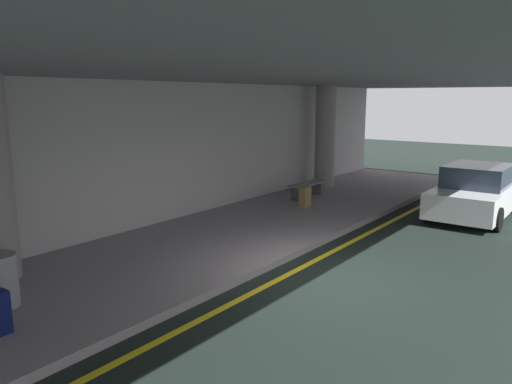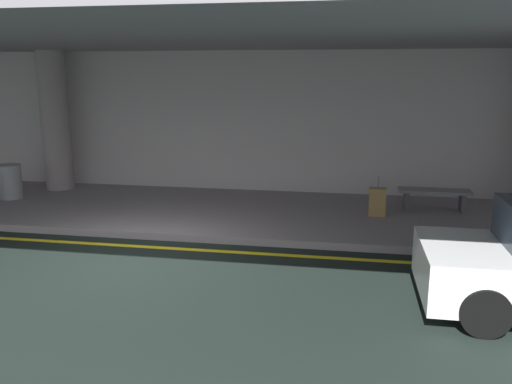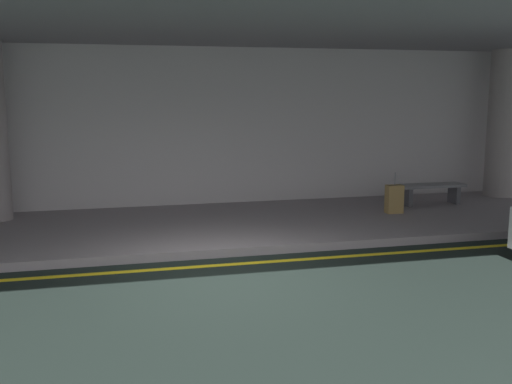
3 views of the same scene
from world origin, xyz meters
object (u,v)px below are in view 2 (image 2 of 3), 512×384
support_column_left_mid (55,121)px  suitcase_upright_secondary (377,202)px  bench_metal (434,195)px  trash_bin_steel (10,182)px

support_column_left_mid → suitcase_upright_secondary: size_ratio=4.06×
bench_metal → trash_bin_steel: 10.32m
bench_metal → suitcase_upright_secondary: bearing=-151.1°
support_column_left_mid → bench_metal: bearing=-3.9°
bench_metal → trash_bin_steel: size_ratio=1.88×
suitcase_upright_secondary → bench_metal: size_ratio=0.56×
support_column_left_mid → suitcase_upright_secondary: support_column_left_mid is taller
suitcase_upright_secondary → bench_metal: 1.50m
suitcase_upright_secondary → bench_metal: (1.31, 0.72, 0.04)m
support_column_left_mid → suitcase_upright_secondary: (8.39, -1.38, -1.51)m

